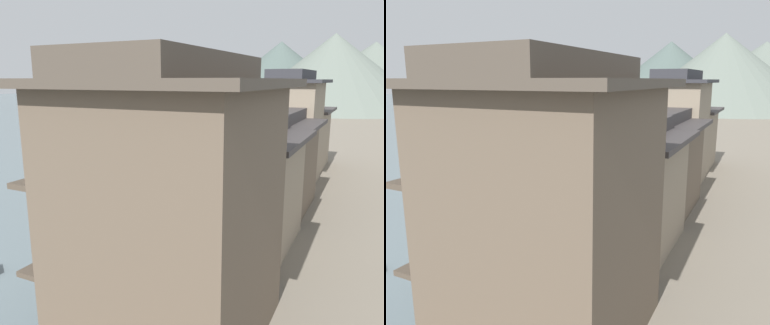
% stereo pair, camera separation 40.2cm
% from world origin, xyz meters
% --- Properties ---
extents(riverbank_right, '(18.00, 110.00, 0.74)m').
position_xyz_m(riverbank_right, '(16.72, 30.00, 0.37)').
color(riverbank_right, slate).
rests_on(riverbank_right, ground).
extents(boat_moored_nearest, '(3.26, 4.24, 0.57)m').
position_xyz_m(boat_moored_nearest, '(-1.73, 41.59, 0.19)').
color(boat_moored_nearest, '#33281E').
rests_on(boat_moored_nearest, ground).
extents(boat_moored_second, '(1.50, 3.63, 0.71)m').
position_xyz_m(boat_moored_second, '(6.03, 38.68, 0.26)').
color(boat_moored_second, '#423328').
rests_on(boat_moored_second, ground).
extents(boat_moored_third, '(2.35, 4.38, 0.73)m').
position_xyz_m(boat_moored_third, '(-6.29, 52.43, 0.26)').
color(boat_moored_third, brown).
rests_on(boat_moored_third, ground).
extents(boat_moored_far, '(3.17, 3.47, 0.72)m').
position_xyz_m(boat_moored_far, '(-4.88, 45.57, 0.27)').
color(boat_moored_far, brown).
rests_on(boat_moored_far, ground).
extents(boat_midriver_drifting, '(5.40, 2.78, 0.36)m').
position_xyz_m(boat_midriver_drifting, '(-1.90, 20.94, 0.12)').
color(boat_midriver_drifting, brown).
rests_on(boat_midriver_drifting, ground).
extents(boat_midriver_upstream, '(0.92, 4.12, 0.72)m').
position_xyz_m(boat_midriver_upstream, '(5.80, 52.96, 0.26)').
color(boat_midriver_upstream, brown).
rests_on(boat_midriver_upstream, ground).
extents(boat_upstream_distant, '(1.12, 5.22, 0.65)m').
position_xyz_m(boat_upstream_distant, '(6.20, 25.68, 0.21)').
color(boat_upstream_distant, '#423328').
rests_on(boat_upstream_distant, ground).
extents(house_waterfront_nearest, '(6.67, 6.79, 8.74)m').
position_xyz_m(house_waterfront_nearest, '(11.71, 1.82, 5.04)').
color(house_waterfront_nearest, brown).
rests_on(house_waterfront_nearest, riverbank_right).
extents(house_waterfront_second, '(6.08, 6.95, 6.14)m').
position_xyz_m(house_waterfront_second, '(11.42, 9.39, 3.74)').
color(house_waterfront_second, gray).
rests_on(house_waterfront_second, riverbank_right).
extents(house_waterfront_tall, '(5.90, 6.39, 6.14)m').
position_xyz_m(house_waterfront_tall, '(11.33, 16.03, 3.75)').
color(house_waterfront_tall, brown).
rests_on(house_waterfront_tall, riverbank_right).
extents(house_waterfront_narrow, '(5.42, 6.50, 8.74)m').
position_xyz_m(house_waterfront_narrow, '(11.08, 22.01, 5.05)').
color(house_waterfront_narrow, gray).
rests_on(house_waterfront_narrow, riverbank_right).
extents(house_waterfront_far, '(5.29, 7.22, 6.14)m').
position_xyz_m(house_waterfront_far, '(11.02, 28.43, 3.74)').
color(house_waterfront_far, gray).
rests_on(house_waterfront_far, riverbank_right).
extents(hill_far_west, '(52.25, 52.25, 20.79)m').
position_xyz_m(hill_far_west, '(5.63, 103.34, 10.40)').
color(hill_far_west, slate).
rests_on(hill_far_west, ground).
extents(hill_far_centre, '(60.68, 60.68, 20.42)m').
position_xyz_m(hill_far_centre, '(14.98, 129.44, 10.21)').
color(hill_far_centre, slate).
rests_on(hill_far_centre, ground).
extents(hill_far_east, '(53.78, 53.78, 20.94)m').
position_xyz_m(hill_far_east, '(-12.78, 121.42, 10.47)').
color(hill_far_east, '#4C5B56').
rests_on(hill_far_east, ground).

